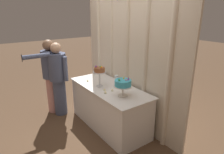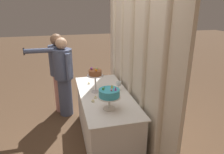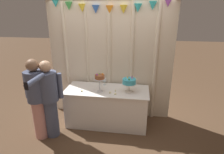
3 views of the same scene
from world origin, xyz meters
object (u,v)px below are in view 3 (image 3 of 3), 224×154
object	(u,v)px
wine_glass	(104,80)
tealight_near_right	(116,91)
guest_girl_blue_dress	(37,97)
cake_table	(107,107)
tealight_far_left	(82,91)
tealight_near_left	(110,93)
tealight_far_right	(115,94)
cake_display_nearleft	(100,78)
guest_man_dark_suit	(49,97)
cake_display_nearright	(129,82)

from	to	relation	value
wine_glass	tealight_near_right	world-z (taller)	wine_glass
guest_girl_blue_dress	cake_table	bearing A→B (deg)	29.31
tealight_far_left	tealight_near_left	size ratio (longest dim) A/B	0.90
tealight_far_right	cake_display_nearleft	bearing A→B (deg)	163.91
tealight_near_left	guest_man_dark_suit	xyz separation A→B (m)	(-1.07, -0.41, 0.02)
cake_table	cake_display_nearleft	world-z (taller)	cake_display_nearleft
cake_display_nearleft	tealight_near_right	xyz separation A→B (m)	(0.31, 0.06, -0.28)
tealight_far_right	guest_girl_blue_dress	distance (m)	1.45
cake_table	tealight_far_right	world-z (taller)	tealight_far_right
cake_table	guest_man_dark_suit	xyz separation A→B (m)	(-0.98, -0.57, 0.42)
cake_table	guest_girl_blue_dress	xyz separation A→B (m)	(-1.17, -0.66, 0.46)
tealight_far_right	guest_girl_blue_dress	xyz separation A→B (m)	(-1.37, -0.45, 0.06)
guest_girl_blue_dress	tealight_far_left	bearing A→B (deg)	35.10
cake_table	cake_display_nearright	distance (m)	0.75
wine_glass	tealight_far_left	size ratio (longest dim) A/B	3.31
tealight_near_left	guest_girl_blue_dress	bearing A→B (deg)	-158.43
tealight_near_left	tealight_far_right	bearing A→B (deg)	-26.43
cake_table	guest_girl_blue_dress	bearing A→B (deg)	-150.69
cake_display_nearright	cake_display_nearleft	bearing A→B (deg)	-172.22
tealight_far_right	tealight_far_left	bearing A→B (deg)	176.62
cake_display_nearleft	cake_table	bearing A→B (deg)	45.06
guest_man_dark_suit	wine_glass	bearing A→B (deg)	42.33
guest_man_dark_suit	cake_table	bearing A→B (deg)	30.01
guest_man_dark_suit	cake_display_nearright	bearing A→B (deg)	20.12
wine_glass	guest_man_dark_suit	size ratio (longest dim) A/B	0.10
cake_display_nearright	tealight_near_left	world-z (taller)	cake_display_nearright
cake_display_nearleft	wine_glass	bearing A→B (deg)	86.29
cake_table	cake_display_nearright	world-z (taller)	cake_display_nearright
cake_display_nearright	tealight_near_right	distance (m)	0.33
wine_glass	tealight_near_left	bearing A→B (deg)	-64.61
cake_display_nearright	tealight_near_right	size ratio (longest dim) A/B	8.56
wine_glass	tealight_near_left	distance (m)	0.45
cake_display_nearright	tealight_far_right	size ratio (longest dim) A/B	6.76
wine_glass	guest_girl_blue_dress	bearing A→B (deg)	-140.16
wine_glass	guest_man_dark_suit	distance (m)	1.20
cake_display_nearleft	guest_girl_blue_dress	distance (m)	1.20
tealight_near_left	wine_glass	bearing A→B (deg)	115.39
tealight_near_right	cake_table	bearing A→B (deg)	162.72
tealight_far_left	tealight_near_left	world-z (taller)	tealight_far_left
cake_display_nearright	wine_glass	world-z (taller)	cake_display_nearright
wine_glass	guest_man_dark_suit	world-z (taller)	guest_man_dark_suit
tealight_far_left	guest_man_dark_suit	xyz separation A→B (m)	(-0.50, -0.39, 0.02)
cake_table	wine_glass	bearing A→B (deg)	111.82
tealight_near_right	guest_man_dark_suit	world-z (taller)	guest_man_dark_suit
tealight_near_right	guest_girl_blue_dress	bearing A→B (deg)	-156.17
cake_display_nearleft	tealight_far_right	world-z (taller)	cake_display_nearleft
cake_table	guest_girl_blue_dress	size ratio (longest dim) A/B	1.10
tealight_far_right	guest_man_dark_suit	size ratio (longest dim) A/B	0.03
tealight_far_left	tealight_near_right	xyz separation A→B (m)	(0.67, 0.11, -0.00)
tealight_near_right	guest_man_dark_suit	bearing A→B (deg)	-156.46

